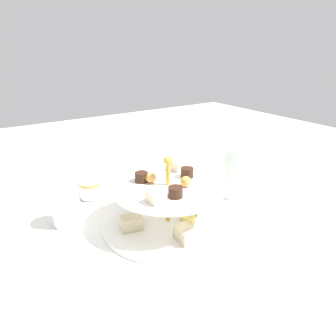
{
  "coord_description": "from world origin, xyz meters",
  "views": [
    {
      "loc": [
        -0.35,
        -0.52,
        0.39
      ],
      "look_at": [
        0.0,
        0.0,
        0.14
      ],
      "focal_mm": 33.36,
      "sensor_mm": 36.0,
      "label": 1
    }
  ],
  "objects_px": {
    "butter_knife_right": "(148,176)",
    "teacup_with_saucer": "(90,190)",
    "water_glass_tall_right": "(235,173)",
    "tiered_serving_stand": "(168,207)",
    "butter_knife_left": "(289,279)",
    "water_glass_short_left": "(66,209)"
  },
  "relations": [
    {
      "from": "butter_knife_left",
      "to": "butter_knife_right",
      "type": "bearing_deg",
      "value": 69.81
    },
    {
      "from": "butter_knife_left",
      "to": "teacup_with_saucer",
      "type": "bearing_deg",
      "value": 92.4
    },
    {
      "from": "butter_knife_left",
      "to": "water_glass_short_left",
      "type": "bearing_deg",
      "value": 106.22
    },
    {
      "from": "butter_knife_left",
      "to": "tiered_serving_stand",
      "type": "bearing_deg",
      "value": 88.13
    },
    {
      "from": "teacup_with_saucer",
      "to": "butter_knife_right",
      "type": "distance_m",
      "value": 0.21
    },
    {
      "from": "water_glass_tall_right",
      "to": "butter_knife_left",
      "type": "bearing_deg",
      "value": -117.62
    },
    {
      "from": "water_glass_short_left",
      "to": "butter_knife_left",
      "type": "bearing_deg",
      "value": -56.23
    },
    {
      "from": "water_glass_tall_right",
      "to": "water_glass_short_left",
      "type": "height_order",
      "value": "water_glass_tall_right"
    },
    {
      "from": "tiered_serving_stand",
      "to": "teacup_with_saucer",
      "type": "relative_size",
      "value": 3.37
    },
    {
      "from": "tiered_serving_stand",
      "to": "water_glass_short_left",
      "type": "distance_m",
      "value": 0.23
    },
    {
      "from": "water_glass_tall_right",
      "to": "butter_knife_left",
      "type": "distance_m",
      "value": 0.34
    },
    {
      "from": "water_glass_short_left",
      "to": "tiered_serving_stand",
      "type": "bearing_deg",
      "value": -34.16
    },
    {
      "from": "water_glass_tall_right",
      "to": "tiered_serving_stand",
      "type": "bearing_deg",
      "value": -173.98
    },
    {
      "from": "tiered_serving_stand",
      "to": "water_glass_short_left",
      "type": "xyz_separation_m",
      "value": [
        -0.19,
        0.13,
        -0.01
      ]
    },
    {
      "from": "tiered_serving_stand",
      "to": "butter_knife_right",
      "type": "relative_size",
      "value": 1.78
    },
    {
      "from": "water_glass_tall_right",
      "to": "water_glass_short_left",
      "type": "relative_size",
      "value": 1.73
    },
    {
      "from": "tiered_serving_stand",
      "to": "butter_knife_left",
      "type": "bearing_deg",
      "value": -74.32
    },
    {
      "from": "tiered_serving_stand",
      "to": "butter_knife_right",
      "type": "height_order",
      "value": "tiered_serving_stand"
    },
    {
      "from": "tiered_serving_stand",
      "to": "water_glass_short_left",
      "type": "bearing_deg",
      "value": 145.84
    },
    {
      "from": "butter_knife_right",
      "to": "teacup_with_saucer",
      "type": "bearing_deg",
      "value": 31.23
    },
    {
      "from": "tiered_serving_stand",
      "to": "water_glass_tall_right",
      "type": "height_order",
      "value": "tiered_serving_stand"
    },
    {
      "from": "water_glass_tall_right",
      "to": "butter_knife_right",
      "type": "height_order",
      "value": "water_glass_tall_right"
    }
  ]
}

